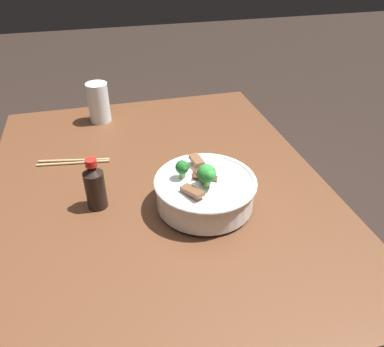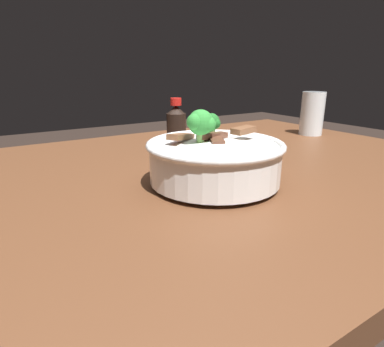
% 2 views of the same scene
% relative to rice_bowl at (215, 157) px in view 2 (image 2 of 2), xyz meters
% --- Properties ---
extents(dining_table, '(1.12, 0.89, 0.74)m').
position_rel_rice_bowl_xyz_m(dining_table, '(-0.12, -0.10, -0.14)').
color(dining_table, '#56331E').
rests_on(dining_table, ground).
extents(rice_bowl, '(0.25, 0.25, 0.14)m').
position_rel_rice_bowl_xyz_m(rice_bowl, '(0.00, 0.00, 0.00)').
color(rice_bowl, white).
rests_on(rice_bowl, dining_table).
extents(drinking_glass, '(0.07, 0.07, 0.14)m').
position_rel_rice_bowl_xyz_m(drinking_glass, '(-0.55, -0.22, 0.01)').
color(drinking_glass, white).
rests_on(drinking_glass, dining_table).
extents(chopsticks_pair, '(0.06, 0.21, 0.01)m').
position_rel_rice_bowl_xyz_m(chopsticks_pair, '(-0.29, -0.32, -0.05)').
color(chopsticks_pair, tan).
rests_on(chopsticks_pair, dining_table).
extents(soy_sauce_bottle, '(0.05, 0.05, 0.14)m').
position_rel_rice_bowl_xyz_m(soy_sauce_bottle, '(-0.07, -0.26, 0.01)').
color(soy_sauce_bottle, black).
rests_on(soy_sauce_bottle, dining_table).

